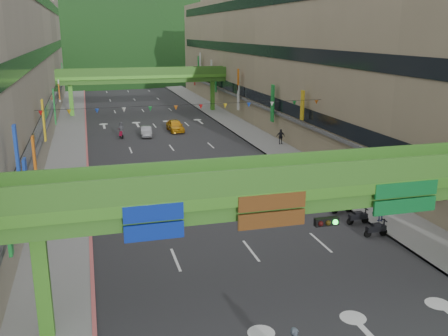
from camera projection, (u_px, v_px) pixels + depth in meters
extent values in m
cube|color=#28282B|center=(159.00, 131.00, 64.74)|extent=(18.00, 140.00, 0.02)
cube|color=gray|center=(70.00, 135.00, 61.91)|extent=(4.00, 140.00, 0.15)
cube|color=gray|center=(240.00, 126.00, 67.55)|extent=(4.00, 140.00, 0.15)
cube|color=#CC5959|center=(86.00, 134.00, 62.39)|extent=(0.20, 140.00, 0.18)
cube|color=gray|center=(226.00, 127.00, 67.05)|extent=(0.20, 140.00, 0.18)
cube|color=black|center=(51.00, 103.00, 60.32)|extent=(0.08, 90.25, 1.40)
cube|color=black|center=(46.00, 52.00, 58.73)|extent=(0.08, 90.25, 1.40)
cube|color=gray|center=(297.00, 55.00, 67.10)|extent=(12.00, 95.00, 19.00)
cube|color=black|center=(254.00, 95.00, 66.95)|extent=(0.08, 90.25, 1.40)
cube|color=black|center=(254.00, 50.00, 65.36)|extent=(0.08, 90.25, 1.40)
cube|color=black|center=(255.00, 2.00, 63.78)|extent=(0.08, 90.25, 1.40)
cube|color=#4C9E2D|center=(295.00, 188.00, 22.32)|extent=(28.00, 2.20, 0.50)
cube|color=#387223|center=(295.00, 201.00, 22.48)|extent=(28.00, 1.76, 0.70)
cube|color=#4C9E2D|center=(43.00, 288.00, 20.39)|extent=(0.60, 0.60, 4.80)
cube|color=#387223|center=(306.00, 177.00, 21.14)|extent=(28.00, 0.12, 1.10)
cube|color=#387223|center=(287.00, 165.00, 23.08)|extent=(28.00, 0.12, 1.10)
cube|color=navy|center=(154.00, 223.00, 19.81)|extent=(2.40, 0.12, 1.50)
cube|color=#593314|center=(272.00, 212.00, 21.09)|extent=(3.00, 0.12, 1.50)
cube|color=#0C5926|center=(405.00, 199.00, 22.76)|extent=(3.20, 0.12, 1.50)
cube|color=black|center=(326.00, 222.00, 21.76)|extent=(1.10, 0.28, 0.35)
cube|color=#4C9E2D|center=(143.00, 77.00, 77.17)|extent=(28.00, 2.20, 0.50)
cube|color=#387223|center=(144.00, 81.00, 77.33)|extent=(28.00, 1.76, 0.70)
cube|color=#4C9E2D|center=(71.00, 101.00, 75.24)|extent=(0.60, 0.60, 4.80)
cube|color=#4C9E2D|center=(212.00, 96.00, 80.87)|extent=(0.60, 0.60, 4.80)
cube|color=#387223|center=(144.00, 72.00, 75.99)|extent=(28.00, 0.12, 1.10)
cube|color=#387223|center=(142.00, 71.00, 77.92)|extent=(28.00, 0.12, 1.10)
ellipsoid|color=#1C4419|center=(65.00, 71.00, 163.17)|extent=(168.00, 140.00, 112.00)
ellipsoid|color=#1C4419|center=(175.00, 65.00, 192.01)|extent=(208.00, 176.00, 128.00)
cylinder|color=black|center=(188.00, 105.00, 44.51)|extent=(26.00, 0.03, 0.03)
cone|color=red|center=(41.00, 113.00, 41.38)|extent=(0.36, 0.36, 0.40)
cone|color=gold|center=(69.00, 112.00, 41.96)|extent=(0.36, 0.36, 0.40)
cone|color=#193FB2|center=(97.00, 111.00, 42.54)|extent=(0.36, 0.36, 0.40)
cone|color=silver|center=(124.00, 110.00, 43.12)|extent=(0.36, 0.36, 0.40)
cone|color=#198C33|center=(150.00, 109.00, 43.71)|extent=(0.36, 0.36, 0.40)
cone|color=orange|center=(176.00, 108.00, 44.29)|extent=(0.36, 0.36, 0.40)
cone|color=red|center=(201.00, 107.00, 44.87)|extent=(0.36, 0.36, 0.40)
cone|color=gold|center=(225.00, 106.00, 45.45)|extent=(0.36, 0.36, 0.40)
cone|color=#193FB2|center=(249.00, 105.00, 46.03)|extent=(0.36, 0.36, 0.40)
cone|color=silver|center=(272.00, 104.00, 46.62)|extent=(0.36, 0.36, 0.40)
cone|color=#198C33|center=(294.00, 103.00, 47.20)|extent=(0.36, 0.36, 0.40)
cone|color=orange|center=(316.00, 102.00, 47.78)|extent=(0.36, 0.36, 0.40)
cube|color=black|center=(220.00, 181.00, 41.30)|extent=(0.42, 1.32, 0.35)
cube|color=black|center=(220.00, 178.00, 41.23)|extent=(0.33, 0.57, 0.18)
cube|color=black|center=(218.00, 173.00, 41.67)|extent=(0.55, 0.09, 0.06)
cylinder|color=black|center=(218.00, 183.00, 41.88)|extent=(0.13, 0.50, 0.50)
cylinder|color=black|center=(222.00, 186.00, 40.87)|extent=(0.13, 0.50, 0.50)
imported|color=maroon|center=(220.00, 174.00, 41.14)|extent=(0.82, 0.66, 1.62)
cube|color=gray|center=(170.00, 198.00, 37.02)|extent=(0.43, 1.32, 0.35)
cube|color=gray|center=(170.00, 195.00, 36.95)|extent=(0.33, 0.57, 0.18)
cube|color=gray|center=(169.00, 190.00, 37.40)|extent=(0.55, 0.09, 0.06)
cylinder|color=black|center=(169.00, 200.00, 37.62)|extent=(0.13, 0.51, 0.50)
cylinder|color=black|center=(171.00, 205.00, 36.58)|extent=(0.13, 0.51, 0.50)
imported|color=#2A333A|center=(170.00, 190.00, 36.85)|extent=(1.01, 0.47, 1.69)
cube|color=maroon|center=(121.00, 134.00, 60.39)|extent=(0.62, 1.34, 0.35)
cube|color=maroon|center=(121.00, 132.00, 60.33)|extent=(0.41, 0.60, 0.18)
cube|color=maroon|center=(120.00, 129.00, 60.73)|extent=(0.55, 0.18, 0.06)
cylinder|color=black|center=(120.00, 135.00, 60.94)|extent=(0.21, 0.51, 0.50)
cylinder|color=black|center=(123.00, 137.00, 60.00)|extent=(0.21, 0.51, 0.50)
imported|color=#393A3F|center=(121.00, 129.00, 60.23)|extent=(0.90, 0.69, 1.65)
cube|color=black|center=(376.00, 228.00, 31.34)|extent=(1.31, 0.38, 0.35)
cube|color=black|center=(376.00, 225.00, 31.28)|extent=(0.56, 0.31, 0.18)
cube|color=black|center=(384.00, 220.00, 31.34)|extent=(0.07, 0.55, 0.06)
cylinder|color=black|center=(383.00, 232.00, 31.55)|extent=(0.50, 0.11, 0.50)
cylinder|color=black|center=(368.00, 234.00, 31.29)|extent=(0.50, 0.11, 0.50)
cube|color=black|center=(358.00, 216.00, 33.39)|extent=(1.31, 0.38, 0.35)
cube|color=black|center=(358.00, 213.00, 33.32)|extent=(0.56, 0.31, 0.18)
cube|color=black|center=(366.00, 209.00, 33.38)|extent=(0.07, 0.55, 0.06)
cylinder|color=black|center=(365.00, 220.00, 33.60)|extent=(0.50, 0.11, 0.50)
cylinder|color=black|center=(350.00, 221.00, 33.34)|extent=(0.50, 0.11, 0.50)
cube|color=black|center=(342.00, 206.00, 35.43)|extent=(1.31, 0.38, 0.35)
cube|color=black|center=(342.00, 202.00, 35.37)|extent=(0.56, 0.31, 0.18)
cube|color=black|center=(349.00, 198.00, 35.43)|extent=(0.07, 0.55, 0.06)
cylinder|color=black|center=(349.00, 209.00, 35.64)|extent=(0.50, 0.11, 0.50)
cylinder|color=black|center=(335.00, 210.00, 35.38)|extent=(0.50, 0.11, 0.50)
cube|color=black|center=(328.00, 196.00, 37.48)|extent=(1.31, 0.38, 0.35)
cube|color=black|center=(328.00, 193.00, 37.41)|extent=(0.56, 0.31, 0.18)
cube|color=black|center=(335.00, 189.00, 37.47)|extent=(0.07, 0.55, 0.06)
cylinder|color=black|center=(334.00, 199.00, 37.69)|extent=(0.50, 0.11, 0.50)
cylinder|color=black|center=(321.00, 201.00, 37.43)|extent=(0.50, 0.11, 0.50)
imported|color=gray|center=(146.00, 132.00, 61.33)|extent=(1.54, 3.79, 1.22)
imported|color=gold|center=(175.00, 126.00, 64.29)|extent=(1.95, 4.53, 1.52)
imported|color=#B54921|center=(358.00, 180.00, 40.65)|extent=(1.01, 0.94, 1.65)
imported|color=black|center=(281.00, 138.00, 56.57)|extent=(1.03, 0.51, 1.70)
imported|color=#292E4F|center=(380.00, 211.00, 33.50)|extent=(0.86, 0.62, 1.71)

